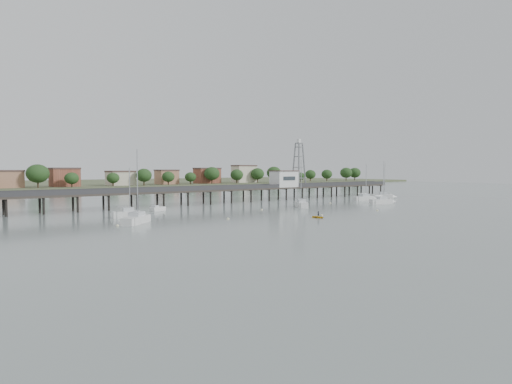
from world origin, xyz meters
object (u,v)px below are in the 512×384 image
at_px(pier, 217,190).
at_px(sailboat_b, 132,214).
at_px(sailboat_d, 385,201).
at_px(white_tender, 157,209).
at_px(sailboat_a, 140,219).
at_px(lattice_tower, 299,165).
at_px(sailboat_c, 300,204).
at_px(sailboat_e, 387,196).
at_px(yellow_dinghy, 318,218).
at_px(sailboat_f, 368,198).

distance_m(pier, sailboat_b, 38.17).
distance_m(sailboat_d, sailboat_b, 70.21).
relative_size(sailboat_d, white_tender, 3.04).
distance_m(sailboat_a, white_tender, 21.60).
distance_m(lattice_tower, sailboat_c, 31.55).
bearing_deg(sailboat_e, yellow_dinghy, -117.65).
bearing_deg(sailboat_b, sailboat_c, 8.53).
height_order(sailboat_d, white_tender, sailboat_d).
xyz_separation_m(pier, sailboat_b, (-32.67, -19.48, -3.14)).
distance_m(sailboat_c, sailboat_f, 32.14).
relative_size(sailboat_e, sailboat_b, 1.22).
bearing_deg(sailboat_d, yellow_dinghy, -142.84).
relative_size(sailboat_b, white_tender, 2.49).
bearing_deg(pier, sailboat_c, -62.74).
relative_size(white_tender, yellow_dinghy, 1.49).
distance_m(pier, white_tender, 24.89).
height_order(lattice_tower, sailboat_d, lattice_tower).
height_order(sailboat_e, sailboat_d, sailboat_e).
bearing_deg(white_tender, sailboat_f, -28.50).
height_order(white_tender, yellow_dinghy, yellow_dinghy).
relative_size(sailboat_f, white_tender, 2.92).
xyz_separation_m(sailboat_c, sailboat_f, (31.99, 3.20, 0.00)).
relative_size(pier, sailboat_e, 11.99).
bearing_deg(pier, sailboat_f, -23.28).
xyz_separation_m(sailboat_a, sailboat_c, (45.74, 5.91, 0.01)).
bearing_deg(lattice_tower, sailboat_a, -157.24).
distance_m(sailboat_d, sailboat_f, 12.62).
xyz_separation_m(sailboat_e, white_tender, (-79.00, 6.71, -0.19)).
xyz_separation_m(lattice_tower, sailboat_c, (-20.27, -21.79, -10.46)).
distance_m(sailboat_d, white_tender, 62.78).
height_order(sailboat_d, yellow_dinghy, sailboat_d).
bearing_deg(sailboat_a, pier, -2.88).
distance_m(sailboat_f, white_tender, 66.55).
xyz_separation_m(sailboat_a, yellow_dinghy, (30.75, -14.78, -0.64)).
xyz_separation_m(pier, sailboat_a, (-34.51, -27.70, -3.16)).
distance_m(sailboat_f, yellow_dinghy, 52.71).
relative_size(sailboat_f, yellow_dinghy, 4.35).
height_order(pier, sailboat_f, sailboat_f).
relative_size(sailboat_e, sailboat_c, 0.99).
distance_m(sailboat_b, white_tender, 14.02).
height_order(sailboat_a, sailboat_c, sailboat_a).
bearing_deg(pier, white_tender, -157.11).
bearing_deg(sailboat_f, sailboat_d, -100.54).
bearing_deg(sailboat_d, lattice_tower, 119.63).
distance_m(pier, sailboat_f, 47.15).
bearing_deg(sailboat_c, white_tender, 100.90).
bearing_deg(sailboat_e, lattice_tower, -174.56).
bearing_deg(yellow_dinghy, sailboat_e, 21.06).
bearing_deg(sailboat_c, lattice_tower, -12.27).
bearing_deg(sailboat_d, sailboat_e, 53.49).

